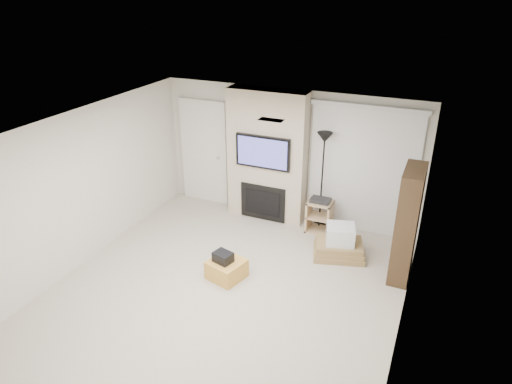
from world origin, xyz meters
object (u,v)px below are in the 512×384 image
at_px(ottoman, 227,269).
at_px(av_stand, 320,214).
at_px(floor_lamp, 324,154).
at_px(bookshelf, 407,224).
at_px(box_stack, 339,244).

relative_size(ottoman, av_stand, 0.76).
relative_size(floor_lamp, bookshelf, 1.03).
distance_m(ottoman, box_stack, 1.97).
relative_size(ottoman, floor_lamp, 0.27).
bearing_deg(bookshelf, box_stack, 172.03).
bearing_deg(bookshelf, floor_lamp, 149.18).
bearing_deg(bookshelf, ottoman, -154.67).
bearing_deg(bookshelf, av_stand, 152.59).
relative_size(av_stand, bookshelf, 0.37).
relative_size(box_stack, bookshelf, 0.55).
height_order(av_stand, bookshelf, bookshelf).
bearing_deg(av_stand, ottoman, -114.68).
xyz_separation_m(floor_lamp, av_stand, (0.04, -0.14, -1.12)).
bearing_deg(ottoman, box_stack, 42.08).
bearing_deg(box_stack, av_stand, 129.16).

